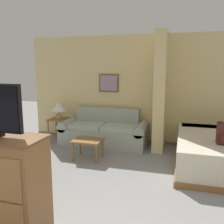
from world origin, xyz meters
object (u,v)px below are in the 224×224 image
couch (104,132)px  table_lamp (59,107)px  coffee_table (88,142)px  bed (216,151)px

couch → table_lamp: table_lamp is taller
coffee_table → couch: bearing=89.0°
coffee_table → bed: size_ratio=0.26×
coffee_table → bed: bed is taller
couch → table_lamp: size_ratio=4.84×
coffee_table → bed: bearing=6.9°
couch → table_lamp: (-1.22, 0.05, 0.54)m
table_lamp → bed: (3.66, -0.77, -0.56)m
couch → bed: couch is taller
couch → coffee_table: couch is taller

